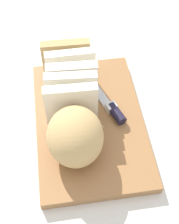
# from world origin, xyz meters

# --- Properties ---
(ground_plane) EXTENTS (3.00, 3.00, 0.00)m
(ground_plane) POSITION_xyz_m (0.00, 0.00, 0.00)
(ground_plane) COLOR silver
(cutting_board) EXTENTS (0.36, 0.24, 0.02)m
(cutting_board) POSITION_xyz_m (0.00, 0.00, 0.01)
(cutting_board) COLOR #9E6B3D
(cutting_board) RESTS_ON ground_plane
(bread_loaf) EXTENTS (0.29, 0.13, 0.11)m
(bread_loaf) POSITION_xyz_m (-0.01, 0.04, 0.08)
(bread_loaf) COLOR tan
(bread_loaf) RESTS_ON cutting_board
(bread_knife) EXTENTS (0.23, 0.10, 0.02)m
(bread_knife) POSITION_xyz_m (0.03, -0.05, 0.03)
(bread_knife) COLOR silver
(bread_knife) RESTS_ON cutting_board
(crumb_near_knife) EXTENTS (0.00, 0.00, 0.00)m
(crumb_near_knife) POSITION_xyz_m (0.05, -0.00, 0.03)
(crumb_near_knife) COLOR tan
(crumb_near_knife) RESTS_ON cutting_board
(crumb_near_loaf) EXTENTS (0.01, 0.01, 0.01)m
(crumb_near_loaf) POSITION_xyz_m (-0.03, -0.03, 0.03)
(crumb_near_loaf) COLOR tan
(crumb_near_loaf) RESTS_ON cutting_board
(crumb_stray_left) EXTENTS (0.00, 0.00, 0.00)m
(crumb_stray_left) POSITION_xyz_m (-0.05, 0.02, 0.03)
(crumb_stray_left) COLOR tan
(crumb_stray_left) RESTS_ON cutting_board
(crumb_stray_right) EXTENTS (0.01, 0.01, 0.01)m
(crumb_stray_right) POSITION_xyz_m (-0.02, 0.01, 0.03)
(crumb_stray_right) COLOR tan
(crumb_stray_right) RESTS_ON cutting_board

